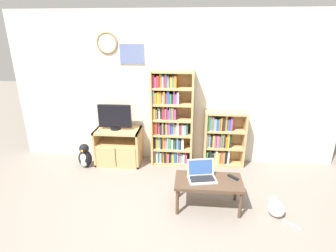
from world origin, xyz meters
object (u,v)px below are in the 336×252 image
Objects in this scene: penguin_figurine at (85,157)px; laptop at (201,174)px; tv_stand at (119,146)px; coffee_table at (208,184)px; cat at (276,208)px; bookshelf_tall at (170,121)px; remote_near_laptop at (233,177)px; bookshelf_short at (221,139)px; television at (115,117)px.

laptop is at bearing -23.96° from penguin_figurine.
coffee_table is at bearing -36.53° from tv_stand.
laptop is 1.04m from cat.
laptop is (0.52, -1.21, -0.31)m from bookshelf_tall.
bookshelf_tall is 11.45× the size of remote_near_laptop.
laptop is at bearing -37.27° from tv_stand.
bookshelf_short reaches higher than penguin_figurine.
laptop is (1.43, -1.09, 0.15)m from tv_stand.
penguin_figurine is (-2.41, 0.83, -0.22)m from remote_near_laptop.
bookshelf_short is at bearing 4.40° from tv_stand.
penguin_figurine is at bearing 136.48° from cat.
laptop is at bearing 140.57° from remote_near_laptop.
laptop is 2.19m from penguin_figurine.
bookshelf_short is 1.18m from remote_near_laptop.
bookshelf_short is (0.90, 0.02, -0.31)m from bookshelf_tall.
bookshelf_short is 1.54m from cat.
laptop is 0.95× the size of penguin_figurine.
bookshelf_tall is at bearing 12.46° from penguin_figurine.
bookshelf_short reaches higher than coffee_table.
bookshelf_tall reaches higher than television.
remote_near_laptop is at bearing -19.10° from penguin_figurine.
television is at bearing 104.75° from remote_near_laptop.
bookshelf_tall is 4.03× the size of cat.
penguin_figurine is (-0.55, -0.21, -0.13)m from tv_stand.
television is 1.40× the size of laptop.
television is 1.33× the size of penguin_figurine.
laptop is at bearing -66.67° from bookshelf_tall.
laptop reaches higher than remote_near_laptop.
coffee_table is at bearing 149.39° from remote_near_laptop.
tv_stand reaches higher than coffee_table.
television is 2.84m from cat.
television is 1.39× the size of cat.
television reaches higher than laptop.
coffee_table is at bearing 148.94° from cat.
television reaches higher than cat.
bookshelf_short reaches higher than tv_stand.
cat is 0.96× the size of penguin_figurine.
penguin_figurine is at bearing -167.54° from bookshelf_tall.
coffee_table is (1.53, -1.13, 0.04)m from tv_stand.
penguin_figurine is (-2.37, -0.35, -0.28)m from bookshelf_short.
laptop is 2.81× the size of remote_near_laptop.
coffee_table is at bearing -34.97° from laptop.
remote_near_laptop is (1.90, -1.07, -0.44)m from television.
remote_near_laptop is (0.94, -1.16, -0.36)m from bookshelf_tall.
television is at bearing 128.30° from cat.
bookshelf_short is at bearing 8.35° from penguin_figurine.
coffee_table is at bearing -102.66° from bookshelf_short.
remote_near_laptop is 2.56m from penguin_figurine.
television is 3.94× the size of remote_near_laptop.
penguin_figurine is (-1.98, 0.88, -0.27)m from laptop.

